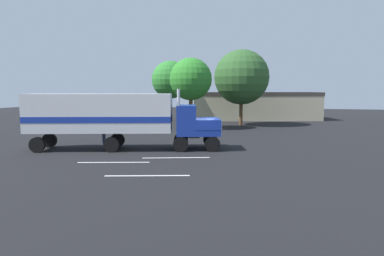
% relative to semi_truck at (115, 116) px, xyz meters
% --- Properties ---
extents(ground_plane, '(120.00, 120.00, 0.00)m').
position_rel_semi_truck_xyz_m(ground_plane, '(5.80, 1.52, -2.52)').
color(ground_plane, black).
extents(lane_stripe_near, '(4.28, 1.35, 0.01)m').
position_rel_semi_truck_xyz_m(lane_stripe_near, '(5.23, -1.98, -2.52)').
color(lane_stripe_near, silver).
rests_on(lane_stripe_near, ground_plane).
extents(lane_stripe_mid, '(4.30, 1.24, 0.01)m').
position_rel_semi_truck_xyz_m(lane_stripe_mid, '(1.87, -4.22, -2.52)').
color(lane_stripe_mid, silver).
rests_on(lane_stripe_mid, ground_plane).
extents(lane_stripe_far, '(4.30, 1.26, 0.01)m').
position_rel_semi_truck_xyz_m(lane_stripe_far, '(5.04, -6.77, -2.52)').
color(lane_stripe_far, silver).
rests_on(lane_stripe_far, ground_plane).
extents(semi_truck, '(14.32, 6.08, 4.50)m').
position_rel_semi_truck_xyz_m(semi_truck, '(0.00, 0.00, 0.00)').
color(semi_truck, '#193399').
rests_on(semi_truck, ground_plane).
extents(person_bystander, '(0.44, 0.47, 1.63)m').
position_rel_semi_truck_xyz_m(person_bystander, '(-2.38, 2.54, -1.63)').
color(person_bystander, '#2D3347').
rests_on(person_bystander, ground_plane).
extents(parked_car, '(4.73, 3.01, 1.57)m').
position_rel_semi_truck_xyz_m(parked_car, '(-6.60, 13.31, -1.72)').
color(parked_car, maroon).
rests_on(parked_car, ground_plane).
extents(tree_left, '(4.78, 4.78, 8.05)m').
position_rel_semi_truck_xyz_m(tree_left, '(2.35, 14.19, 3.11)').
color(tree_left, brown).
rests_on(tree_left, ground_plane).
extents(tree_center, '(6.80, 6.80, 9.42)m').
position_rel_semi_truck_xyz_m(tree_center, '(7.59, 19.35, 3.49)').
color(tree_center, brown).
rests_on(tree_center, ground_plane).
extents(tree_right, '(5.38, 5.38, 8.60)m').
position_rel_semi_truck_xyz_m(tree_right, '(-2.83, 23.37, 3.37)').
color(tree_right, brown).
rests_on(tree_right, ground_plane).
extents(building_backdrop, '(19.57, 10.63, 4.11)m').
position_rel_semi_truck_xyz_m(building_backdrop, '(8.94, 28.55, -0.27)').
color(building_backdrop, '#B7AD8C').
rests_on(building_backdrop, ground_plane).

